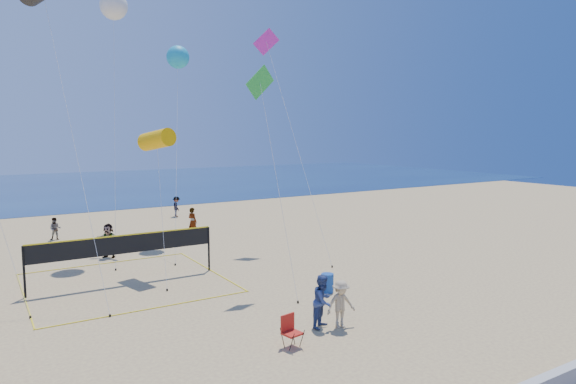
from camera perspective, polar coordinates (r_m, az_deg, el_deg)
ocean at (r=73.00m, az=-26.16°, el=0.41°), size 140.00×50.00×0.03m
bystander_a at (r=18.88m, az=3.91°, el=-11.99°), size 1.17×1.09×1.93m
bystander_b at (r=18.92m, az=5.89°, el=-12.29°), size 1.19×0.79×1.73m
far_person_1 at (r=30.63m, az=-19.32°, el=-5.12°), size 1.66×1.68×1.93m
far_person_2 at (r=35.55m, az=-10.56°, el=-3.26°), size 0.71×0.84×1.95m
far_person_3 at (r=36.96m, az=-24.45°, el=-3.74°), size 0.86×0.77×1.48m
far_person_4 at (r=43.96m, az=-12.28°, el=-1.60°), size 0.77×1.17×1.70m
camp_chair at (r=17.35m, az=0.24°, el=-14.95°), size 0.66×0.78×1.18m
trash_barrel at (r=22.96m, az=4.39°, el=-10.04°), size 0.68×0.68×0.83m
volleyball_net at (r=25.14m, az=-17.71°, el=-6.17°), size 8.63×8.48×2.30m
kite_2 at (r=26.30m, az=-14.38°, el=5.64°), size 1.61×4.67×7.23m
kite_4 at (r=23.24m, az=-2.90°, el=10.80°), size 1.58×3.49×10.02m
kite_5 at (r=32.45m, az=-2.01°, el=15.00°), size 1.61×7.65×13.41m
kite_6 at (r=32.60m, az=-18.80°, el=18.97°), size 2.51×5.59×14.94m
kite_7 at (r=34.83m, az=-12.14°, el=14.43°), size 3.76×7.62×12.56m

